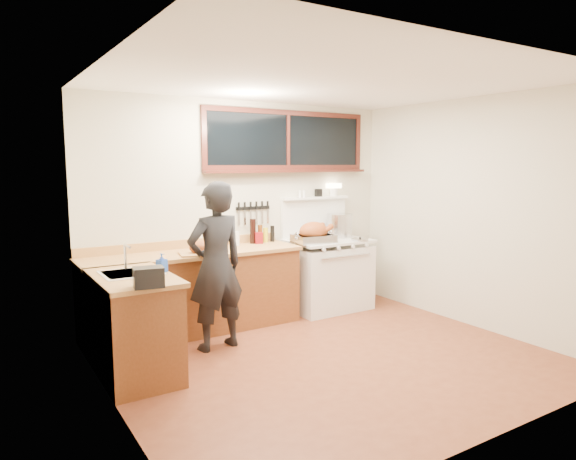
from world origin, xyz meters
TOP-DOWN VIEW (x-y plane):
  - ground_plane at (0.00, 0.00)m, footprint 4.00×3.50m
  - room_shell at (0.00, 0.00)m, footprint 4.10×3.60m
  - counter_back at (-0.80, 1.45)m, footprint 2.44×0.64m
  - counter_left at (-1.70, 0.62)m, footprint 0.64×1.09m
  - sink_unit at (-1.68, 0.70)m, footprint 0.50×0.45m
  - vintage_stove at (1.00, 1.41)m, footprint 1.02×0.74m
  - back_window at (0.60, 1.72)m, footprint 2.32×0.13m
  - left_doorway at (-1.99, -0.55)m, footprint 0.02×1.04m
  - knife_strip at (0.10, 1.73)m, footprint 0.46×0.03m
  - man at (-0.81, 0.84)m, footprint 0.66×0.47m
  - soap_bottle at (-1.43, 0.61)m, footprint 0.10×0.10m
  - toaster at (-1.70, 0.12)m, footprint 0.26×0.20m
  - cutting_board at (-0.78, 1.27)m, footprint 0.50×0.42m
  - roast_turkey at (0.70, 1.29)m, footprint 0.52×0.41m
  - stockpot at (1.26, 1.50)m, footprint 0.34×0.34m
  - saucepan at (0.96, 1.61)m, footprint 0.19×0.28m
  - pot_lid at (1.31, 1.14)m, footprint 0.29×0.29m
  - coffee_tin at (0.09, 1.59)m, footprint 0.11×0.09m
  - pitcher at (-0.21, 1.60)m, footprint 0.11×0.11m
  - bottle_cluster at (0.13, 1.63)m, footprint 0.34×0.07m

SIDE VIEW (x-z plane):
  - ground_plane at x=0.00m, z-range -0.02..0.00m
  - counter_left at x=-1.70m, z-range 0.00..0.90m
  - counter_back at x=-0.80m, z-range -0.05..0.95m
  - vintage_stove at x=1.00m, z-range -0.33..1.27m
  - man at x=-0.81m, z-range 0.00..1.69m
  - sink_unit at x=-1.68m, z-range 0.66..1.03m
  - pot_lid at x=1.31m, z-range 0.89..0.93m
  - cutting_board at x=-0.78m, z-range 0.88..1.03m
  - saucepan at x=0.96m, z-range 0.90..1.01m
  - coffee_tin at x=0.09m, z-range 0.90..1.04m
  - toaster at x=-1.70m, z-range 0.90..1.06m
  - pitcher at x=-0.21m, z-range 0.90..1.06m
  - soap_bottle at x=-1.43m, z-range 0.90..1.07m
  - roast_turkey at x=0.70m, z-range 0.88..1.13m
  - bottle_cluster at x=0.13m, z-range 0.87..1.17m
  - stockpot at x=1.26m, z-range 0.90..1.21m
  - left_doorway at x=-1.99m, z-range 0.00..2.17m
  - knife_strip at x=0.10m, z-range 1.17..1.45m
  - room_shell at x=0.00m, z-range 0.32..2.97m
  - back_window at x=0.60m, z-range 1.68..2.45m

